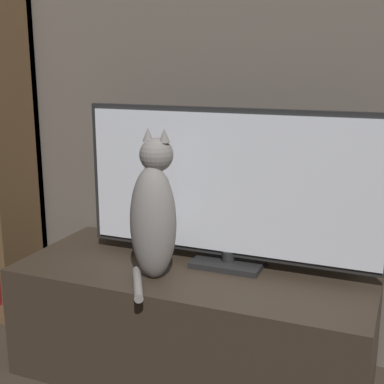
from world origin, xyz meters
The scene contains 4 objects.
wall_back centered at (0.00, 1.22, 1.30)m, with size 4.80×0.05×2.60m.
tv_stand centered at (0.00, 0.91, 0.20)m, with size 1.23×0.54×0.40m.
tv centered at (0.10, 0.98, 0.69)m, with size 1.06×0.15×0.55m.
cat centered at (-0.09, 0.79, 0.62)m, with size 0.17×0.29×0.50m.
Camera 1 is at (0.66, -0.70, 1.10)m, focal length 50.00 mm.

